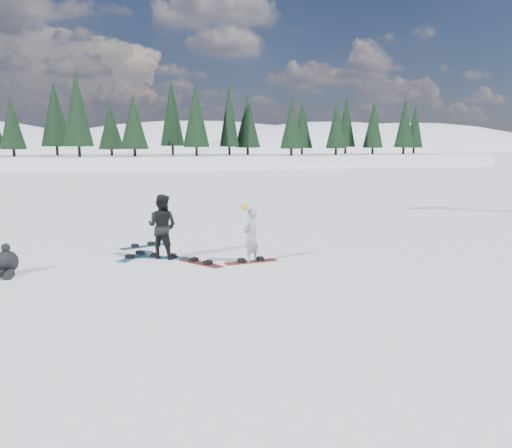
{
  "coord_description": "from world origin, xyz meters",
  "views": [
    {
      "loc": [
        -3.92,
        -13.85,
        3.37
      ],
      "look_at": [
        -0.85,
        -0.5,
        1.1
      ],
      "focal_mm": 35.0,
      "sensor_mm": 36.0,
      "label": 1
    }
  ],
  "objects": [
    {
      "name": "snowboarder_woman",
      "position": [
        -0.99,
        -0.47,
        0.79
      ],
      "size": [
        0.67,
        0.64,
        1.69
      ],
      "rotation": [
        0.0,
        0.0,
        3.8
      ],
      "color": "#B1B0B6",
      "rests_on": "ground"
    },
    {
      "name": "snowboard_man",
      "position": [
        -3.38,
        0.66,
        0.01
      ],
      "size": [
        1.49,
        0.83,
        0.03
      ],
      "primitive_type": "cube",
      "rotation": [
        0.0,
        0.0,
        -0.39
      ],
      "color": "#17747F",
      "rests_on": "ground"
    },
    {
      "name": "snowboard_loose_b",
      "position": [
        -2.39,
        -0.3,
        0.01
      ],
      "size": [
        1.15,
        1.35,
        0.03
      ],
      "primitive_type": "cube",
      "rotation": [
        0.0,
        0.0,
        -0.9
      ],
      "color": "maroon",
      "rests_on": "ground"
    },
    {
      "name": "seated_rider",
      "position": [
        -7.37,
        -0.29,
        0.31
      ],
      "size": [
        0.62,
        0.97,
        0.8
      ],
      "rotation": [
        0.0,
        0.0,
        -0.11
      ],
      "color": "black",
      "rests_on": "ground"
    },
    {
      "name": "alpine_backdrop",
      "position": [
        -11.72,
        189.17,
        -13.97
      ],
      "size": [
        412.5,
        227.0,
        53.2
      ],
      "color": "white",
      "rests_on": "ground"
    },
    {
      "name": "snowboarder_man",
      "position": [
        -3.38,
        0.66,
        0.94
      ],
      "size": [
        1.15,
        1.07,
        1.87
      ],
      "primitive_type": "imported",
      "rotation": [
        0.0,
        0.0,
        2.61
      ],
      "color": "black",
      "rests_on": "ground"
    },
    {
      "name": "snowboard_loose_a",
      "position": [
        -4.18,
        0.96,
        0.01
      ],
      "size": [
        1.02,
        1.42,
        0.03
      ],
      "primitive_type": "cube",
      "rotation": [
        0.0,
        0.0,
        1.02
      ],
      "color": "#1A698F",
      "rests_on": "ground"
    },
    {
      "name": "snowboard_loose_c",
      "position": [
        -3.94,
        2.36,
        0.01
      ],
      "size": [
        1.48,
        0.86,
        0.03
      ],
      "primitive_type": "cube",
      "rotation": [
        0.0,
        0.0,
        0.42
      ],
      "color": "#196C8C",
      "rests_on": "ground"
    },
    {
      "name": "ground",
      "position": [
        0.0,
        0.0,
        0.0
      ],
      "size": [
        420.0,
        420.0,
        0.0
      ],
      "primitive_type": "plane",
      "color": "white",
      "rests_on": "ground"
    },
    {
      "name": "snowboard_woman",
      "position": [
        -0.99,
        -0.47,
        0.01
      ],
      "size": [
        1.52,
        0.48,
        0.03
      ],
      "primitive_type": "cube",
      "rotation": [
        0.0,
        0.0,
        0.14
      ],
      "color": "maroon",
      "rests_on": "ground"
    }
  ]
}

